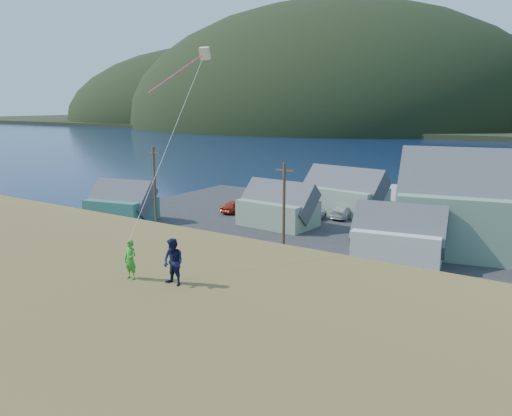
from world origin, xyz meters
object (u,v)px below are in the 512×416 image
at_px(shed_teal, 122,203).
at_px(shed_white, 398,236).
at_px(wharf, 406,196).
at_px(kite_flyer_green, 130,260).
at_px(shed_palegreen_far, 344,192).
at_px(kite_flyer_navy, 173,262).
at_px(shed_palegreen_near, 278,206).

bearing_deg(shed_teal, shed_white, -7.02).
relative_size(wharf, kite_flyer_green, 17.21).
bearing_deg(shed_palegreen_far, shed_teal, -128.59).
bearing_deg(kite_flyer_navy, wharf, 100.84).
bearing_deg(wharf, shed_white, -74.61).
relative_size(wharf, shed_palegreen_near, 2.89).
xyz_separation_m(shed_teal, shed_palegreen_far, (20.07, 18.73, 0.47)).
distance_m(wharf, kite_flyer_green, 60.67).
height_order(shed_teal, shed_palegreen_near, shed_palegreen_near).
relative_size(shed_teal, shed_palegreen_far, 0.75).
height_order(shed_palegreen_near, kite_flyer_green, kite_flyer_green).
height_order(shed_teal, shed_palegreen_far, shed_palegreen_far).
bearing_deg(kite_flyer_navy, shed_white, 93.44).
xyz_separation_m(shed_teal, kite_flyer_navy, (32.81, -26.79, 5.83)).
distance_m(shed_palegreen_near, kite_flyer_green, 38.39).
bearing_deg(shed_palegreen_near, kite_flyer_green, -63.60).
height_order(shed_palegreen_near, shed_white, shed_white).
height_order(shed_teal, kite_flyer_navy, kite_flyer_navy).
xyz_separation_m(shed_palegreen_far, kite_flyer_navy, (12.74, -45.52, 5.36)).
relative_size(shed_palegreen_near, kite_flyer_navy, 5.17).
distance_m(wharf, shed_palegreen_far, 14.57).
relative_size(shed_teal, kite_flyer_green, 5.60).
relative_size(shed_white, kite_flyer_navy, 4.93).
bearing_deg(shed_white, wharf, 95.95).
bearing_deg(shed_teal, wharf, 42.42).
distance_m(shed_palegreen_far, kite_flyer_navy, 47.57).
bearing_deg(wharf, shed_palegreen_far, -105.60).
relative_size(wharf, shed_teal, 3.07).
bearing_deg(kite_flyer_green, shed_teal, 138.67).
bearing_deg(kite_flyer_green, shed_palegreen_near, 111.99).
bearing_deg(shed_teal, shed_palegreen_far, 31.74).
height_order(shed_teal, shed_white, shed_white).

